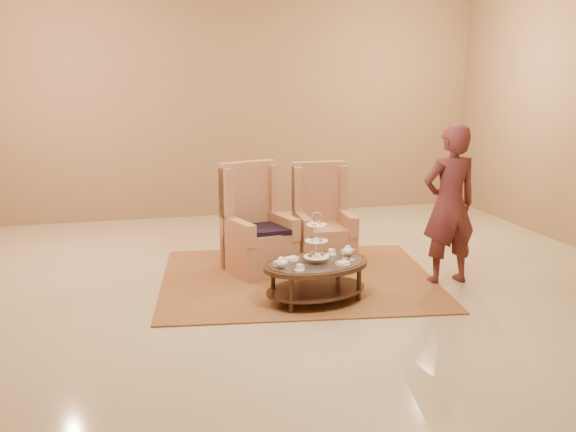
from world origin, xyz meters
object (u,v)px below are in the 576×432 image
object	(u,v)px
armchair_left	(256,235)
armchair_right	(322,230)
tea_table	(316,269)
person	(449,205)

from	to	relation	value
armchair_left	armchair_right	distance (m)	0.83
tea_table	armchair_left	bearing A→B (deg)	95.02
tea_table	person	world-z (taller)	person
armchair_right	person	distance (m)	1.57
armchair_right	person	bearing A→B (deg)	-40.48
armchair_left	armchair_right	size ratio (longest dim) A/B	1.04
tea_table	armchair_right	xyz separation A→B (m)	(0.45, 1.26, 0.07)
armchair_left	armchair_right	xyz separation A→B (m)	(0.83, 0.11, -0.02)
tea_table	armchair_right	bearing A→B (deg)	57.45
tea_table	person	distance (m)	1.65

